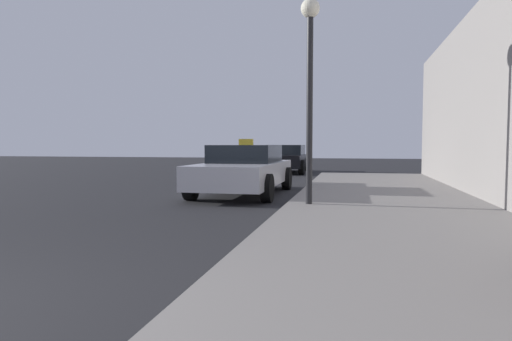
{
  "coord_description": "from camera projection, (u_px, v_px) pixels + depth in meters",
  "views": [
    {
      "loc": [
        3.26,
        -2.11,
        1.28
      ],
      "look_at": [
        2.08,
        3.2,
        0.96
      ],
      "focal_mm": 30.99,
      "sensor_mm": 36.0,
      "label": 1
    }
  ],
  "objects": [
    {
      "name": "street_lamp",
      "position": [
        310.0,
        62.0,
        8.3
      ],
      "size": [
        0.36,
        0.36,
        3.86
      ],
      "color": "black",
      "rests_on": "sidewalk"
    },
    {
      "name": "car_silver",
      "position": [
        244.0,
        169.0,
        11.41
      ],
      "size": [
        2.01,
        4.59,
        1.43
      ],
      "rotation": [
        0.0,
        0.0,
        3.14
      ],
      "color": "#B7B7BF",
      "rests_on": "ground_plane"
    },
    {
      "name": "car_black",
      "position": [
        285.0,
        159.0,
        20.26
      ],
      "size": [
        2.01,
        4.02,
        1.27
      ],
      "rotation": [
        0.0,
        0.0,
        3.14
      ],
      "color": "black",
      "rests_on": "ground_plane"
    }
  ]
}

